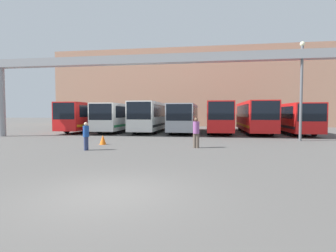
{
  "coord_description": "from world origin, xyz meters",
  "views": [
    {
      "loc": [
        2.6,
        -6.51,
        2.14
      ],
      "look_at": [
        -0.98,
        16.82,
        0.95
      ],
      "focal_mm": 28.0,
      "sensor_mm": 36.0,
      "label": 1
    }
  ],
  "objects_px": {
    "bus_slot_3": "(184,116)",
    "bus_slot_4": "(218,115)",
    "bus_slot_6": "(291,117)",
    "pedestrian_mid_left": "(196,132)",
    "traffic_cone": "(103,140)",
    "pedestrian_near_right": "(86,135)",
    "bus_slot_2": "(152,115)",
    "lamp_post": "(301,87)",
    "bus_slot_1": "(119,116)",
    "bus_slot_0": "(89,115)",
    "bus_slot_5": "(254,115)"
  },
  "relations": [
    {
      "from": "pedestrian_near_right",
      "to": "bus_slot_6",
      "type": "bearing_deg",
      "value": 138.66
    },
    {
      "from": "bus_slot_3",
      "to": "traffic_cone",
      "type": "relative_size",
      "value": 16.08
    },
    {
      "from": "bus_slot_2",
      "to": "bus_slot_4",
      "type": "xyz_separation_m",
      "value": [
        7.43,
        0.48,
        -0.02
      ]
    },
    {
      "from": "bus_slot_1",
      "to": "pedestrian_mid_left",
      "type": "relative_size",
      "value": 5.7
    },
    {
      "from": "bus_slot_0",
      "to": "pedestrian_near_right",
      "type": "bearing_deg",
      "value": -65.0
    },
    {
      "from": "bus_slot_4",
      "to": "bus_slot_5",
      "type": "bearing_deg",
      "value": -8.78
    },
    {
      "from": "bus_slot_3",
      "to": "bus_slot_4",
      "type": "bearing_deg",
      "value": 14.91
    },
    {
      "from": "bus_slot_0",
      "to": "traffic_cone",
      "type": "bearing_deg",
      "value": -60.69
    },
    {
      "from": "lamp_post",
      "to": "bus_slot_6",
      "type": "bearing_deg",
      "value": 78.08
    },
    {
      "from": "bus_slot_6",
      "to": "pedestrian_near_right",
      "type": "height_order",
      "value": "bus_slot_6"
    },
    {
      "from": "bus_slot_1",
      "to": "bus_slot_3",
      "type": "relative_size",
      "value": 1.03
    },
    {
      "from": "traffic_cone",
      "to": "lamp_post",
      "type": "xyz_separation_m",
      "value": [
        13.97,
        4.44,
        3.78
      ]
    },
    {
      "from": "bus_slot_2",
      "to": "traffic_cone",
      "type": "relative_size",
      "value": 17.7
    },
    {
      "from": "bus_slot_5",
      "to": "bus_slot_6",
      "type": "distance_m",
      "value": 3.72
    },
    {
      "from": "bus_slot_2",
      "to": "pedestrian_near_right",
      "type": "bearing_deg",
      "value": -92.22
    },
    {
      "from": "pedestrian_mid_left",
      "to": "lamp_post",
      "type": "bearing_deg",
      "value": 40.58
    },
    {
      "from": "bus_slot_4",
      "to": "pedestrian_near_right",
      "type": "xyz_separation_m",
      "value": [
        -8.01,
        -15.41,
        -1.01
      ]
    },
    {
      "from": "pedestrian_mid_left",
      "to": "bus_slot_4",
      "type": "bearing_deg",
      "value": 88.76
    },
    {
      "from": "bus_slot_4",
      "to": "bus_slot_6",
      "type": "height_order",
      "value": "bus_slot_4"
    },
    {
      "from": "bus_slot_4",
      "to": "pedestrian_mid_left",
      "type": "xyz_separation_m",
      "value": [
        -1.83,
        -13.44,
        -0.88
      ]
    },
    {
      "from": "bus_slot_6",
      "to": "pedestrian_mid_left",
      "type": "bearing_deg",
      "value": -125.97
    },
    {
      "from": "bus_slot_1",
      "to": "lamp_post",
      "type": "distance_m",
      "value": 18.67
    },
    {
      "from": "bus_slot_1",
      "to": "bus_slot_2",
      "type": "distance_m",
      "value": 3.73
    },
    {
      "from": "pedestrian_near_right",
      "to": "lamp_post",
      "type": "height_order",
      "value": "lamp_post"
    },
    {
      "from": "bus_slot_1",
      "to": "bus_slot_4",
      "type": "bearing_deg",
      "value": 4.28
    },
    {
      "from": "bus_slot_0",
      "to": "pedestrian_mid_left",
      "type": "height_order",
      "value": "bus_slot_0"
    },
    {
      "from": "bus_slot_2",
      "to": "pedestrian_mid_left",
      "type": "xyz_separation_m",
      "value": [
        5.6,
        -12.96,
        -0.9
      ]
    },
    {
      "from": "bus_slot_2",
      "to": "lamp_post",
      "type": "height_order",
      "value": "lamp_post"
    },
    {
      "from": "bus_slot_2",
      "to": "traffic_cone",
      "type": "distance_m",
      "value": 12.34
    },
    {
      "from": "bus_slot_0",
      "to": "lamp_post",
      "type": "bearing_deg",
      "value": -20.02
    },
    {
      "from": "lamp_post",
      "to": "pedestrian_mid_left",
      "type": "bearing_deg",
      "value": -145.95
    },
    {
      "from": "bus_slot_1",
      "to": "bus_slot_6",
      "type": "xyz_separation_m",
      "value": [
        18.57,
        0.16,
        -0.05
      ]
    },
    {
      "from": "bus_slot_0",
      "to": "bus_slot_5",
      "type": "bearing_deg",
      "value": 0.46
    },
    {
      "from": "pedestrian_mid_left",
      "to": "traffic_cone",
      "type": "xyz_separation_m",
      "value": [
        -6.31,
        0.74,
        -0.66
      ]
    },
    {
      "from": "bus_slot_0",
      "to": "bus_slot_5",
      "type": "xyz_separation_m",
      "value": [
        18.57,
        0.15,
        0.03
      ]
    },
    {
      "from": "bus_slot_4",
      "to": "pedestrian_mid_left",
      "type": "relative_size",
      "value": 6.6
    },
    {
      "from": "bus_slot_4",
      "to": "lamp_post",
      "type": "distance_m",
      "value": 10.35
    },
    {
      "from": "bus_slot_3",
      "to": "bus_slot_5",
      "type": "height_order",
      "value": "bus_slot_5"
    },
    {
      "from": "pedestrian_near_right",
      "to": "bus_slot_2",
      "type": "bearing_deg",
      "value": -177.23
    },
    {
      "from": "bus_slot_3",
      "to": "bus_slot_5",
      "type": "relative_size",
      "value": 0.92
    },
    {
      "from": "bus_slot_6",
      "to": "bus_slot_2",
      "type": "bearing_deg",
      "value": 179.23
    },
    {
      "from": "traffic_cone",
      "to": "lamp_post",
      "type": "bearing_deg",
      "value": 17.62
    },
    {
      "from": "bus_slot_2",
      "to": "traffic_cone",
      "type": "xyz_separation_m",
      "value": [
        -0.71,
        -12.22,
        -1.56
      ]
    },
    {
      "from": "bus_slot_5",
      "to": "traffic_cone",
      "type": "xyz_separation_m",
      "value": [
        -11.85,
        -12.12,
        -1.56
      ]
    },
    {
      "from": "traffic_cone",
      "to": "pedestrian_near_right",
      "type": "bearing_deg",
      "value": -87.3
    },
    {
      "from": "bus_slot_0",
      "to": "bus_slot_5",
      "type": "distance_m",
      "value": 18.58
    },
    {
      "from": "pedestrian_mid_left",
      "to": "lamp_post",
      "type": "height_order",
      "value": "lamp_post"
    },
    {
      "from": "bus_slot_6",
      "to": "pedestrian_near_right",
      "type": "bearing_deg",
      "value": -136.34
    },
    {
      "from": "bus_slot_2",
      "to": "bus_slot_4",
      "type": "height_order",
      "value": "bus_slot_2"
    },
    {
      "from": "bus_slot_1",
      "to": "bus_slot_3",
      "type": "bearing_deg",
      "value": -1.2
    }
  ]
}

